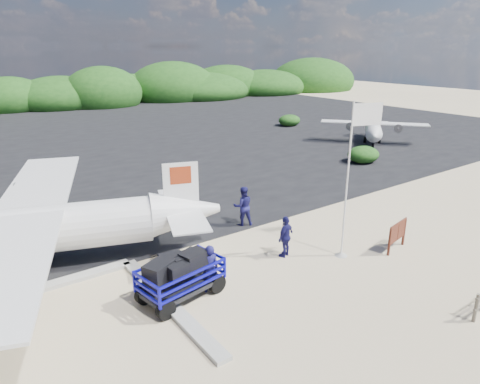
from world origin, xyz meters
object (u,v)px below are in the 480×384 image
object	(u,v)px
crew_a	(210,269)
crew_c	(286,236)
baggage_cart	(182,297)
flagpole	(341,255)
crew_b	(243,206)
signboard	(395,250)
aircraft_large	(242,131)

from	to	relation	value
crew_a	crew_c	bearing A→B (deg)	-154.57
crew_a	crew_c	xyz separation A→B (m)	(3.98, 0.49, -0.01)
crew_c	crew_a	bearing A→B (deg)	-12.29
baggage_cart	crew_c	xyz separation A→B (m)	(5.00, 0.27, 0.89)
crew_a	flagpole	bearing A→B (deg)	-169.77
crew_b	baggage_cart	bearing A→B (deg)	58.07
signboard	crew_c	distance (m)	4.93
baggage_cart	signboard	size ratio (longest dim) A/B	1.94
crew_b	aircraft_large	size ratio (longest dim) A/B	0.12
baggage_cart	crew_b	bearing A→B (deg)	25.93
crew_a	aircraft_large	distance (m)	30.61
baggage_cart	crew_b	world-z (taller)	crew_b
baggage_cart	aircraft_large	xyz separation A→B (m)	(19.87, 23.89, 0.00)
signboard	crew_b	distance (m)	7.17
baggage_cart	crew_a	xyz separation A→B (m)	(1.02, -0.21, 0.90)
crew_a	crew_c	size ratio (longest dim) A/B	1.01
baggage_cart	flagpole	size ratio (longest dim) A/B	0.48
flagpole	baggage_cart	bearing A→B (deg)	171.24
signboard	crew_a	xyz separation A→B (m)	(-8.22, 1.86, 0.90)
crew_a	signboard	bearing A→B (deg)	-174.30
baggage_cart	crew_a	size ratio (longest dim) A/B	1.72
crew_a	aircraft_large	size ratio (longest dim) A/B	0.11
flagpole	aircraft_large	size ratio (longest dim) A/B	0.39
baggage_cart	signboard	xyz separation A→B (m)	(9.25, -2.08, 0.00)
signboard	crew_a	world-z (taller)	crew_a
flagpole	signboard	bearing A→B (deg)	-23.55
aircraft_large	flagpole	bearing A→B (deg)	81.91
signboard	crew_a	bearing A→B (deg)	156.36
baggage_cart	aircraft_large	world-z (taller)	aircraft_large
crew_a	aircraft_large	world-z (taller)	aircraft_large
baggage_cart	flagpole	bearing A→B (deg)	-18.53
flagpole	crew_a	bearing A→B (deg)	171.76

